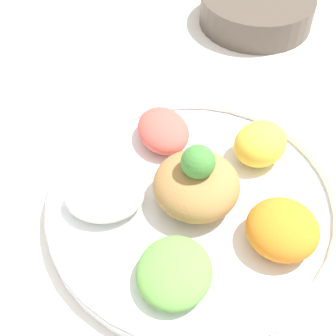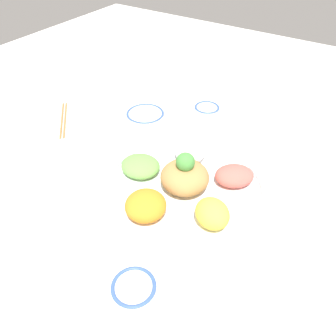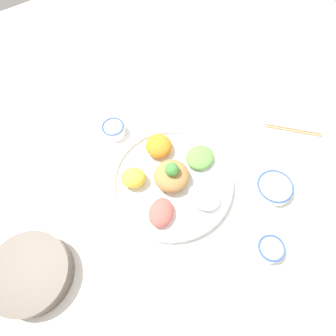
% 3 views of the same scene
% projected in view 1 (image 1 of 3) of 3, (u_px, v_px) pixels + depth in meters
% --- Properties ---
extents(ground_plane, '(2.40, 2.40, 0.00)m').
position_uv_depth(ground_plane, '(191.00, 218.00, 0.64)').
color(ground_plane, white).
extents(salad_platter, '(0.40, 0.40, 0.12)m').
position_uv_depth(salad_platter, '(197.00, 198.00, 0.63)').
color(salad_platter, white).
rests_on(salad_platter, ground_plane).
extents(side_serving_bowl, '(0.23, 0.23, 0.06)m').
position_uv_depth(side_serving_bowl, '(257.00, 7.00, 0.93)').
color(side_serving_bowl, '#51473D').
rests_on(side_serving_bowl, ground_plane).
extents(serving_spoon_main, '(0.12, 0.05, 0.01)m').
position_uv_depth(serving_spoon_main, '(92.00, 66.00, 0.86)').
color(serving_spoon_main, silver).
rests_on(serving_spoon_main, ground_plane).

